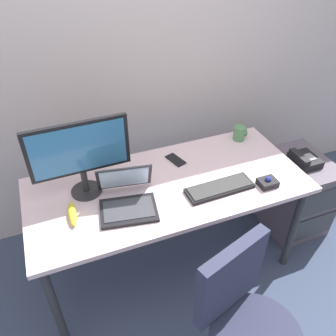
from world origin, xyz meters
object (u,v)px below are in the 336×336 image
(desk_phone, at_px, (304,160))
(office_chair, at_px, (245,333))
(trackball_mouse, at_px, (268,182))
(monitor_main, at_px, (80,153))
(banana, at_px, (72,214))
(keyboard, at_px, (220,188))
(cell_phone, at_px, (176,160))
(file_cabinet, at_px, (293,193))
(laptop, at_px, (127,198))
(coffee_mug, at_px, (240,133))

(desk_phone, relative_size, office_chair, 0.21)
(trackball_mouse, bearing_deg, monitor_main, 161.56)
(desk_phone, relative_size, banana, 1.05)
(trackball_mouse, xyz_separation_m, banana, (-1.13, 0.17, -0.00))
(banana, bearing_deg, keyboard, -6.62)
(trackball_mouse, xyz_separation_m, cell_phone, (-0.42, 0.43, -0.02))
(desk_phone, height_order, monitor_main, monitor_main)
(keyboard, height_order, trackball_mouse, trackball_mouse)
(file_cabinet, xyz_separation_m, banana, (-1.64, -0.09, 0.47))
(office_chair, xyz_separation_m, monitor_main, (-0.55, 0.95, 0.61))
(laptop, relative_size, banana, 1.93)
(file_cabinet, distance_m, trackball_mouse, 0.74)
(laptop, relative_size, cell_phone, 2.58)
(desk_phone, distance_m, monitor_main, 1.58)
(monitor_main, distance_m, cell_phone, 0.67)
(file_cabinet, relative_size, laptop, 1.64)
(keyboard, bearing_deg, monitor_main, 159.73)
(office_chair, relative_size, cell_phone, 6.55)
(desk_phone, xyz_separation_m, laptop, (-1.33, -0.10, 0.16))
(desk_phone, distance_m, trackball_mouse, 0.58)
(monitor_main, height_order, keyboard, monitor_main)
(office_chair, relative_size, trackball_mouse, 8.46)
(office_chair, bearing_deg, cell_phone, 86.88)
(laptop, distance_m, trackball_mouse, 0.84)
(keyboard, bearing_deg, banana, 173.38)
(keyboard, height_order, laptop, laptop)
(file_cabinet, height_order, coffee_mug, coffee_mug)
(coffee_mug, bearing_deg, file_cabinet, -30.90)
(file_cabinet, height_order, trackball_mouse, trackball_mouse)
(keyboard, bearing_deg, trackball_mouse, -13.57)
(office_chair, bearing_deg, coffee_mug, 62.58)
(monitor_main, xyz_separation_m, trackball_mouse, (1.02, -0.34, -0.26))
(desk_phone, xyz_separation_m, trackball_mouse, (-0.50, -0.25, 0.14))
(file_cabinet, xyz_separation_m, monitor_main, (-1.53, 0.08, 0.73))
(file_cabinet, xyz_separation_m, desk_phone, (-0.01, -0.02, 0.34))
(trackball_mouse, bearing_deg, file_cabinet, 27.05)
(desk_phone, distance_m, keyboard, 0.82)
(laptop, height_order, cell_phone, laptop)
(keyboard, distance_m, laptop, 0.55)
(keyboard, xyz_separation_m, trackball_mouse, (0.29, -0.07, 0.01))
(file_cabinet, bearing_deg, banana, -176.71)
(office_chair, bearing_deg, desk_phone, 41.05)
(laptop, height_order, trackball_mouse, laptop)
(office_chair, xyz_separation_m, trackball_mouse, (0.47, 0.61, 0.35))
(desk_phone, bearing_deg, coffee_mug, 146.89)
(trackball_mouse, bearing_deg, keyboard, 166.43)
(keyboard, height_order, coffee_mug, coffee_mug)
(trackball_mouse, relative_size, banana, 0.58)
(cell_phone, bearing_deg, coffee_mug, -9.10)
(laptop, height_order, banana, laptop)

